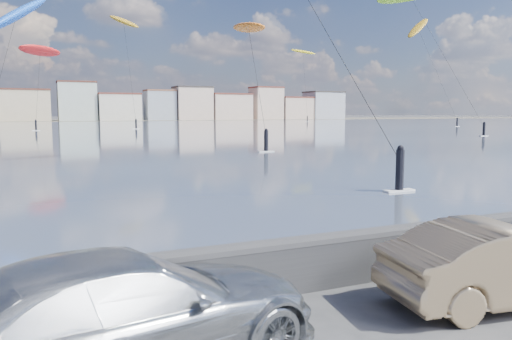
{
  "coord_description": "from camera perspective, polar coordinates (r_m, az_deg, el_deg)",
  "views": [
    {
      "loc": [
        -3.13,
        -5.36,
        3.41
      ],
      "look_at": [
        1.0,
        4.0,
        2.2
      ],
      "focal_mm": 35.0,
      "sensor_mm": 36.0,
      "label": 1
    }
  ],
  "objects": [
    {
      "name": "far_buildings",
      "position": [
        191.43,
        -22.67,
        6.99
      ],
      "size": [
        240.79,
        13.26,
        14.6
      ],
      "color": "white",
      "rests_on": "ground"
    },
    {
      "name": "kitesurfer_15",
      "position": [
        110.53,
        -14.87,
        15.97
      ],
      "size": [
        6.64,
        15.2,
        23.89
      ],
      "color": "#BF8C19",
      "rests_on": "ground"
    },
    {
      "name": "car_silver",
      "position": [
        6.96,
        -14.81,
        -15.5
      ],
      "size": [
        5.88,
        3.4,
        1.6
      ],
      "primitive_type": "imported",
      "rotation": [
        0.0,
        0.0,
        1.79
      ],
      "color": "#AEB2B5",
      "rests_on": "ground"
    },
    {
      "name": "far_shore_strip",
      "position": [
        205.41,
        -23.05,
        5.24
      ],
      "size": [
        500.0,
        60.0,
        0.0
      ],
      "primitive_type": "cube",
      "color": "#4C473D",
      "rests_on": "ground"
    },
    {
      "name": "kitesurfer_14",
      "position": [
        134.87,
        18.05,
        15.1
      ],
      "size": [
        9.69,
        18.78,
        27.29
      ],
      "color": "#BF8C19",
      "rests_on": "ground"
    },
    {
      "name": "seawall",
      "position": [
        9.1,
        -2.5,
        -11.37
      ],
      "size": [
        400.0,
        0.36,
        1.08
      ],
      "color": "#28282B",
      "rests_on": "ground"
    },
    {
      "name": "kitesurfer_2",
      "position": [
        54.44,
        -0.84,
        15.76
      ],
      "size": [
        5.41,
        15.99,
        13.22
      ],
      "color": "orange",
      "rests_on": "ground"
    },
    {
      "name": "kitesurfer_8",
      "position": [
        106.33,
        -23.44,
        12.34
      ],
      "size": [
        9.6,
        15.19,
        16.24
      ],
      "color": "red",
      "rests_on": "ground"
    },
    {
      "name": "kitesurfer_11",
      "position": [
        57.99,
        -25.73,
        15.59
      ],
      "size": [
        7.91,
        15.68,
        16.37
      ],
      "color": "blue",
      "rests_on": "ground"
    },
    {
      "name": "car_champagne",
      "position": [
        10.01,
        26.65,
        -9.5
      ],
      "size": [
        4.62,
        2.19,
        1.46
      ],
      "primitive_type": "imported",
      "rotation": [
        0.0,
        0.0,
        1.42
      ],
      "color": "tan",
      "rests_on": "ground"
    },
    {
      "name": "bay_water",
      "position": [
        96.97,
        -22.02,
        4.23
      ],
      "size": [
        500.0,
        177.0,
        0.0
      ],
      "primitive_type": "cube",
      "color": "#414C60",
      "rests_on": "ground"
    },
    {
      "name": "kitesurfer_18",
      "position": [
        172.04,
        5.4,
        13.18
      ],
      "size": [
        8.23,
        10.6,
        24.67
      ],
      "color": "yellow",
      "rests_on": "ground"
    }
  ]
}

